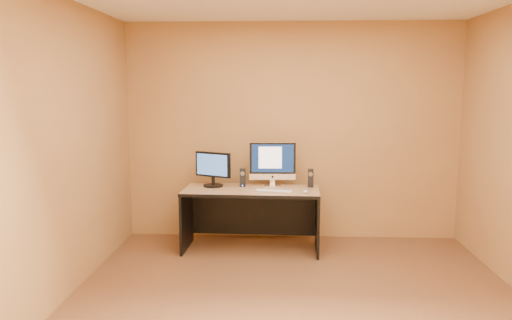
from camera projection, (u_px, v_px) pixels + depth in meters
The scene contains 11 objects.
floor at pixel (296, 305), 4.22m from camera, with size 4.00×4.00×0.00m, color brown.
walls at pixel (298, 153), 4.03m from camera, with size 4.00×4.00×2.60m, color #A57A42, non-canonical shape.
desk at pixel (251, 220), 5.63m from camera, with size 1.51×0.66×0.70m, color tan, non-canonical shape.
imac at pixel (273, 164), 5.73m from camera, with size 0.54×0.20×0.52m, color silver, non-canonical shape.
second_monitor at pixel (213, 169), 5.71m from camera, with size 0.45×0.23×0.40m, color black, non-canonical shape.
speaker_left at pixel (243, 178), 5.72m from camera, with size 0.06×0.07×0.21m, color black, non-canonical shape.
speaker_right at pixel (311, 178), 5.69m from camera, with size 0.06×0.07×0.21m, color black, non-canonical shape.
keyboard at pixel (274, 191), 5.44m from camera, with size 0.41×0.11×0.02m, color silver.
mouse at pixel (305, 191), 5.38m from camera, with size 0.05×0.10×0.03m, color silver.
cable_a at pixel (278, 185), 5.82m from camera, with size 0.01×0.01×0.21m, color black.
cable_b at pixel (273, 185), 5.83m from camera, with size 0.01×0.01×0.17m, color black.
Camera 1 is at (-0.15, -4.01, 1.82)m, focal length 35.00 mm.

